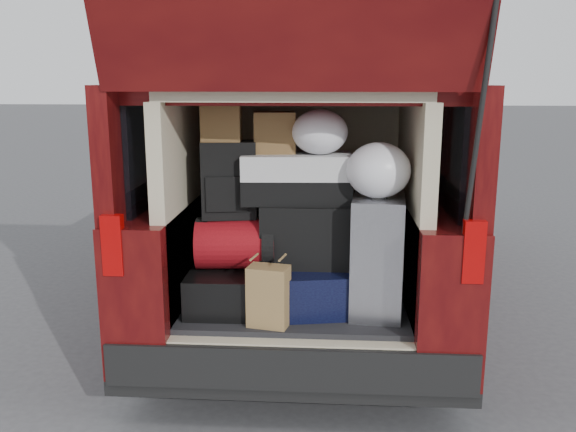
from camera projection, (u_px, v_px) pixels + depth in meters
name	position (u px, v px, depth m)	size (l,w,h in m)	color
ground	(293.00, 406.00, 3.45)	(80.00, 80.00, 0.00)	#3E3D40
minivan	(307.00, 189.00, 5.05)	(1.90, 5.35, 2.77)	black
load_floor	(296.00, 340.00, 3.65)	(1.24, 1.05, 0.55)	black
black_hardshell	(227.00, 287.00, 3.45)	(0.40, 0.55, 0.22)	black
navy_hardshell	(305.00, 285.00, 3.44)	(0.45, 0.55, 0.24)	black
silver_roller	(377.00, 255.00, 3.31)	(0.27, 0.43, 0.65)	silver
kraft_bag	(269.00, 296.00, 3.15)	(0.21, 0.13, 0.32)	#9D7847
red_duffel	(235.00, 244.00, 3.39)	(0.43, 0.28, 0.28)	maroon
black_soft_case	(305.00, 234.00, 3.39)	(0.48, 0.29, 0.35)	black
backpack	(229.00, 180.00, 3.36)	(0.30, 0.18, 0.42)	black
twotone_duffel	(297.00, 178.00, 3.36)	(0.60, 0.31, 0.27)	silver
grocery_sack_lower	(222.00, 123.00, 3.31)	(0.21, 0.17, 0.19)	brown
grocery_sack_upper	(274.00, 132.00, 3.35)	(0.22, 0.18, 0.22)	brown
plastic_bag_center	(320.00, 132.00, 3.27)	(0.30, 0.28, 0.24)	white
plastic_bag_right	(379.00, 170.00, 3.16)	(0.34, 0.31, 0.29)	white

